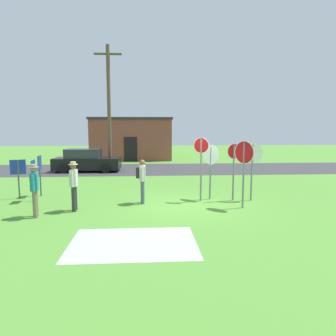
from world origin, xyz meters
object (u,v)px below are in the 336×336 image
at_px(info_panel_leftmost, 18,172).
at_px(person_with_sunhat, 142,178).
at_px(utility_pole, 109,106).
at_px(person_on_left, 74,183).
at_px(info_panel_middle, 33,173).
at_px(stop_sign_leaning_right, 211,162).
at_px(parked_car_on_street, 86,161).
at_px(stop_sign_nearest, 201,159).
at_px(person_in_blue, 35,187).
at_px(stop_sign_rear_left, 244,162).
at_px(info_panel_rightmost, 40,168).
at_px(stop_sign_tallest, 252,161).
at_px(stop_sign_rear_right, 234,163).

bearing_deg(info_panel_leftmost, person_with_sunhat, -12.79).
relative_size(utility_pole, person_on_left, 4.74).
height_order(person_on_left, info_panel_middle, person_on_left).
relative_size(utility_pole, stop_sign_leaning_right, 3.72).
distance_m(parked_car_on_street, stop_sign_leaning_right, 10.95).
height_order(stop_sign_nearest, person_in_blue, stop_sign_nearest).
xyz_separation_m(stop_sign_rear_left, info_panel_leftmost, (-8.70, 2.10, -0.58)).
xyz_separation_m(person_on_left, info_panel_middle, (-1.91, 1.60, 0.14)).
distance_m(stop_sign_rear_left, person_in_blue, 7.17).
distance_m(utility_pole, info_panel_rightmost, 8.79).
xyz_separation_m(stop_sign_tallest, person_in_blue, (-7.79, -1.90, -0.60)).
bearing_deg(info_panel_rightmost, info_panel_leftmost, -149.01).
relative_size(stop_sign_tallest, info_panel_middle, 1.41).
height_order(utility_pole, stop_sign_leaning_right, utility_pole).
height_order(utility_pole, info_panel_leftmost, utility_pole).
xyz_separation_m(parked_car_on_street, person_with_sunhat, (3.82, -9.27, 0.29)).
xyz_separation_m(info_panel_middle, info_panel_rightmost, (-0.07, 0.97, 0.06)).
distance_m(stop_sign_tallest, info_panel_leftmost, 9.46).
bearing_deg(info_panel_middle, stop_sign_rear_right, -2.69).
xyz_separation_m(person_with_sunhat, info_panel_leftmost, (-5.05, 1.15, 0.12)).
xyz_separation_m(stop_sign_rear_left, info_panel_rightmost, (-7.98, 2.53, -0.50)).
height_order(utility_pole, parked_car_on_street, utility_pole).
bearing_deg(stop_sign_tallest, stop_sign_rear_left, -120.69).
bearing_deg(stop_sign_tallest, person_on_left, -169.84).
xyz_separation_m(stop_sign_leaning_right, person_with_sunhat, (-2.77, -0.56, -0.54)).
height_order(utility_pole, person_with_sunhat, utility_pole).
bearing_deg(stop_sign_leaning_right, person_in_blue, -160.14).
relative_size(stop_sign_rear_right, person_on_left, 1.31).
relative_size(stop_sign_rear_right, stop_sign_rear_left, 0.93).
bearing_deg(stop_sign_rear_right, parked_car_on_street, 129.52).
xyz_separation_m(stop_sign_nearest, info_panel_middle, (-6.57, 0.38, -0.54)).
relative_size(stop_sign_tallest, person_on_left, 1.32).
distance_m(stop_sign_rear_right, stop_sign_leaning_right, 0.91).
bearing_deg(person_on_left, person_in_blue, -147.37).
xyz_separation_m(info_panel_leftmost, info_panel_middle, (0.79, -0.53, 0.02)).
height_order(stop_sign_nearest, person_on_left, stop_sign_nearest).
bearing_deg(utility_pole, stop_sign_rear_left, -60.49).
bearing_deg(person_on_left, stop_sign_rear_left, 0.28).
xyz_separation_m(stop_sign_rear_right, info_panel_middle, (-7.88, 0.37, -0.38)).
xyz_separation_m(stop_sign_leaning_right, person_on_left, (-5.11, -1.54, -0.53)).
relative_size(stop_sign_rear_right, info_panel_leftmost, 1.42).
xyz_separation_m(utility_pole, info_panel_leftmost, (-2.76, -8.40, -3.20)).
xyz_separation_m(utility_pole, stop_sign_tallest, (6.64, -9.33, -2.72)).
bearing_deg(stop_sign_rear_left, person_on_left, -179.72).
bearing_deg(utility_pole, info_panel_leftmost, -108.18).
bearing_deg(person_in_blue, person_on_left, 32.63).
distance_m(utility_pole, info_panel_middle, 9.68).
height_order(info_panel_leftmost, info_panel_rightmost, info_panel_rightmost).
height_order(stop_sign_nearest, info_panel_rightmost, stop_sign_nearest).
relative_size(person_on_left, info_panel_leftmost, 1.08).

